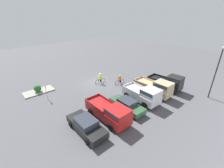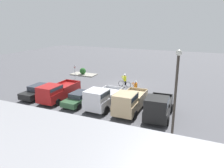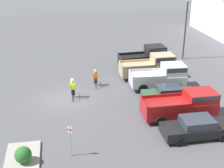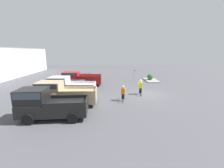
{
  "view_description": "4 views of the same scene",
  "coord_description": "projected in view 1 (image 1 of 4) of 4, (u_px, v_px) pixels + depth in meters",
  "views": [
    {
      "loc": [
        13.07,
        18.62,
        10.45
      ],
      "look_at": [
        0.13,
        3.96,
        1.2
      ],
      "focal_mm": 24.0,
      "sensor_mm": 36.0,
      "label": 1
    },
    {
      "loc": [
        -10.19,
        27.22,
        8.52
      ],
      "look_at": [
        0.13,
        3.96,
        1.2
      ],
      "focal_mm": 35.0,
      "sensor_mm": 36.0,
      "label": 2
    },
    {
      "loc": [
        24.39,
        -0.4,
        11.77
      ],
      "look_at": [
        0.13,
        3.96,
        1.2
      ],
      "focal_mm": 50.0,
      "sensor_mm": 36.0,
      "label": 3
    },
    {
      "loc": [
        -17.31,
        4.27,
        4.99
      ],
      "look_at": [
        0.13,
        3.96,
        1.2
      ],
      "focal_mm": 24.0,
      "sensor_mm": 36.0,
      "label": 4
    }
  ],
  "objects": [
    {
      "name": "cyclist_1",
      "position": [
        120.0,
        79.0,
        24.12
      ],
      "size": [
        1.86,
        0.5,
        1.65
      ],
      "color": "black",
      "rests_on": "ground_plane"
    },
    {
      "name": "cyclist_0",
      "position": [
        100.0,
        78.0,
        24.25
      ],
      "size": [
        1.87,
        0.5,
        1.81
      ],
      "color": "black",
      "rests_on": "ground_plane"
    },
    {
      "name": "sedan_0",
      "position": [
        127.0,
        105.0,
        17.71
      ],
      "size": [
        2.01,
        4.62,
        1.32
      ],
      "color": "#2D5133",
      "rests_on": "ground_plane"
    },
    {
      "name": "shrub",
      "position": [
        37.0,
        88.0,
        21.53
      ],
      "size": [
        1.02,
        1.02,
        1.02
      ],
      "color": "#286028",
      "rests_on": "curb_island"
    },
    {
      "name": "pickup_truck_0",
      "position": [
        168.0,
        82.0,
        22.26
      ],
      "size": [
        2.47,
        5.06,
        2.34
      ],
      "color": "black",
      "rests_on": "ground_plane"
    },
    {
      "name": "lamppost",
      "position": [
        217.0,
        69.0,
        18.81
      ],
      "size": [
        0.36,
        0.36,
        6.94
      ],
      "color": "#2D2823",
      "rests_on": "ground_plane"
    },
    {
      "name": "fire_lane_sign",
      "position": [
        46.0,
        91.0,
        19.53
      ],
      "size": [
        0.16,
        0.28,
        2.18
      ],
      "color": "#9E9EA3",
      "rests_on": "ground_plane"
    },
    {
      "name": "curb_island",
      "position": [
        39.0,
        91.0,
        21.94
      ],
      "size": [
        4.13,
        2.07,
        0.15
      ],
      "primitive_type": "cube",
      "color": "gray",
      "rests_on": "ground_plane"
    },
    {
      "name": "sedan_1",
      "position": [
        86.0,
        125.0,
        14.4
      ],
      "size": [
        2.0,
        4.77,
        1.43
      ],
      "color": "black",
      "rests_on": "ground_plane"
    },
    {
      "name": "ground_plane",
      "position": [
        97.0,
        83.0,
        24.9
      ],
      "size": [
        80.0,
        80.0,
        0.0
      ],
      "primitive_type": "plane",
      "color": "#4C4C51"
    },
    {
      "name": "pickup_truck_2",
      "position": [
        144.0,
        94.0,
        18.97
      ],
      "size": [
        2.48,
        5.08,
        2.26
      ],
      "color": "silver",
      "rests_on": "ground_plane"
    },
    {
      "name": "pickup_truck_3",
      "position": [
        110.0,
        112.0,
        15.77
      ],
      "size": [
        2.25,
        5.59,
        2.05
      ],
      "color": "maroon",
      "rests_on": "ground_plane"
    },
    {
      "name": "pickup_truck_1",
      "position": [
        155.0,
        87.0,
        20.77
      ],
      "size": [
        2.22,
        5.4,
        2.29
      ],
      "color": "tan",
      "rests_on": "ground_plane"
    }
  ]
}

